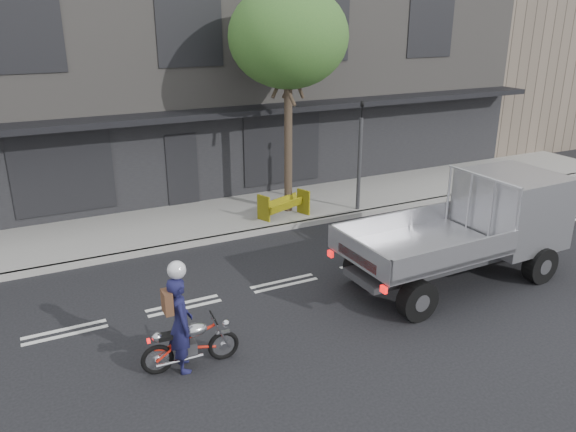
% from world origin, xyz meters
% --- Properties ---
extents(ground, '(80.00, 80.00, 0.00)m').
position_xyz_m(ground, '(0.00, 0.00, 0.00)').
color(ground, black).
rests_on(ground, ground).
extents(sidewalk, '(32.00, 3.20, 0.15)m').
position_xyz_m(sidewalk, '(0.00, 4.70, 0.07)').
color(sidewalk, gray).
rests_on(sidewalk, ground).
extents(kerb, '(32.00, 0.20, 0.15)m').
position_xyz_m(kerb, '(0.00, 3.10, 0.07)').
color(kerb, gray).
rests_on(kerb, ground).
extents(building_main, '(26.00, 10.00, 8.00)m').
position_xyz_m(building_main, '(0.00, 11.30, 4.00)').
color(building_main, slate).
rests_on(building_main, ground).
extents(building_neighbour, '(14.00, 10.00, 10.00)m').
position_xyz_m(building_neighbour, '(20.00, 11.30, 5.00)').
color(building_neighbour, brown).
rests_on(building_neighbour, ground).
extents(street_tree, '(3.40, 3.40, 6.74)m').
position_xyz_m(street_tree, '(2.20, 4.20, 5.28)').
color(street_tree, '#382B21').
rests_on(street_tree, ground).
extents(traffic_light_pole, '(0.12, 0.12, 3.50)m').
position_xyz_m(traffic_light_pole, '(4.20, 3.35, 1.65)').
color(traffic_light_pole, '#2D2D30').
rests_on(traffic_light_pole, ground).
extents(motorcycle, '(1.75, 0.51, 0.90)m').
position_xyz_m(motorcycle, '(-2.89, -2.17, 0.46)').
color(motorcycle, black).
rests_on(motorcycle, ground).
extents(rider, '(0.47, 0.67, 1.76)m').
position_xyz_m(rider, '(-3.04, -2.17, 0.88)').
color(rider, '#17173F').
rests_on(rider, ground).
extents(flatbed_ute, '(5.45, 2.37, 2.50)m').
position_xyz_m(flatbed_ute, '(4.76, -1.61, 1.43)').
color(flatbed_ute, black).
rests_on(flatbed_ute, ground).
extents(construction_barrier, '(1.53, 1.06, 0.80)m').
position_xyz_m(construction_barrier, '(1.81, 3.50, 0.55)').
color(construction_barrier, '#FFED0D').
rests_on(construction_barrier, sidewalk).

